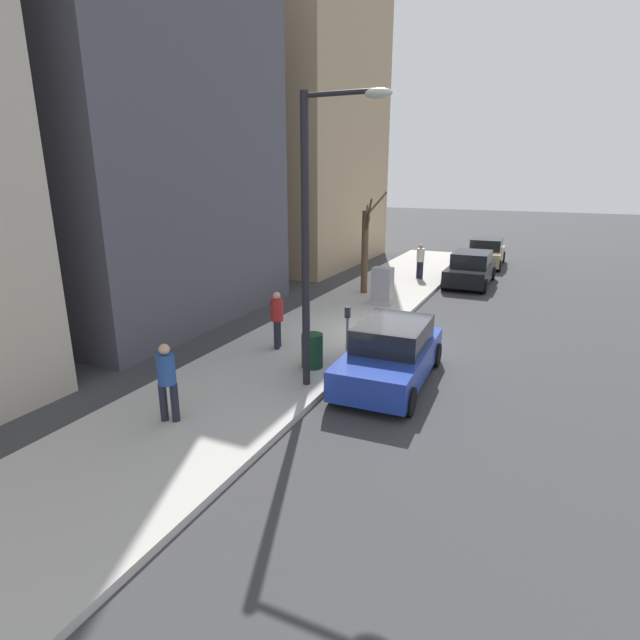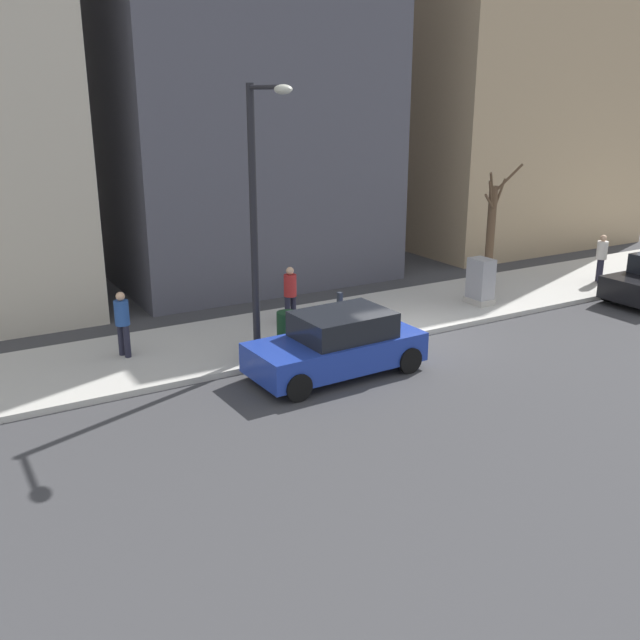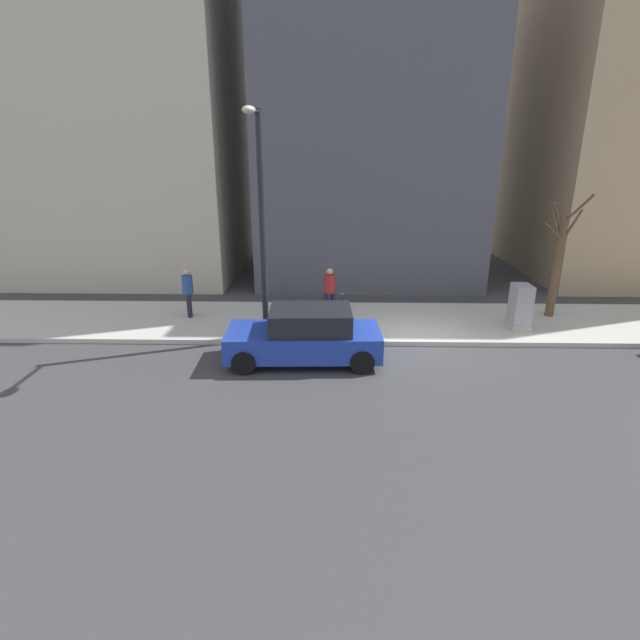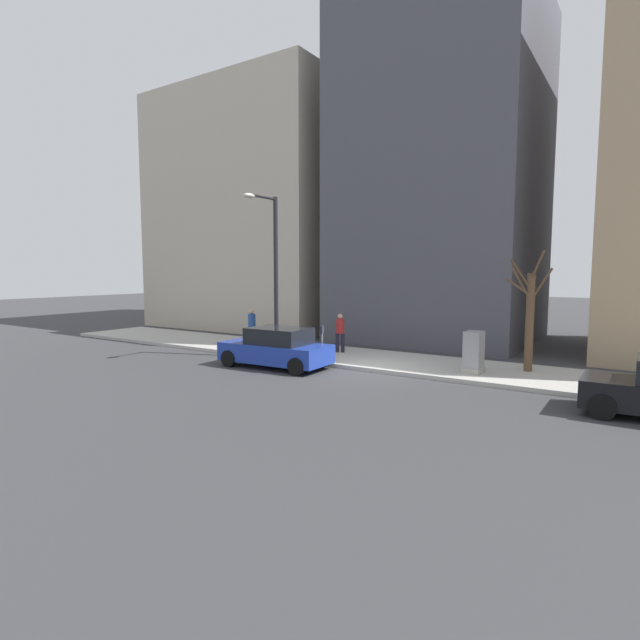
% 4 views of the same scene
% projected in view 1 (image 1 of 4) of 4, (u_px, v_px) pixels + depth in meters
% --- Properties ---
extents(ground_plane, '(120.00, 120.00, 0.00)m').
position_uv_depth(ground_plane, '(385.00, 339.00, 15.70)').
color(ground_plane, '#38383A').
extents(sidewalk, '(4.00, 36.00, 0.15)m').
position_uv_depth(sidewalk, '(327.00, 329.00, 16.49)').
color(sidewalk, '#B2AFA8').
rests_on(sidewalk, ground).
extents(parked_car_tan, '(2.04, 4.26, 1.52)m').
position_uv_depth(parked_car_tan, '(486.00, 253.00, 27.91)').
color(parked_car_tan, tan).
rests_on(parked_car_tan, ground).
extents(parked_car_black, '(1.94, 4.21, 1.52)m').
position_uv_depth(parked_car_black, '(470.00, 269.00, 23.13)').
color(parked_car_black, black).
rests_on(parked_car_black, ground).
extents(parked_car_blue, '(2.05, 4.26, 1.52)m').
position_uv_depth(parked_car_blue, '(391.00, 354.00, 12.31)').
color(parked_car_blue, '#1E389E').
rests_on(parked_car_blue, ground).
extents(parking_meter, '(0.14, 0.10, 1.35)m').
position_uv_depth(parking_meter, '(347.00, 325.00, 13.79)').
color(parking_meter, slate).
rests_on(parking_meter, sidewalk).
extents(utility_box, '(0.83, 0.61, 1.43)m').
position_uv_depth(utility_box, '(382.00, 286.00, 19.10)').
color(utility_box, '#A8A399').
rests_on(utility_box, sidewalk).
extents(streetlamp, '(1.97, 0.32, 6.50)m').
position_uv_depth(streetlamp, '(316.00, 222.00, 10.82)').
color(streetlamp, black).
rests_on(streetlamp, sidewalk).
extents(bare_tree, '(0.94, 1.42, 4.17)m').
position_uv_depth(bare_tree, '(365.00, 248.00, 20.60)').
color(bare_tree, brown).
rests_on(bare_tree, sidewalk).
extents(trash_bin, '(0.56, 0.56, 0.90)m').
position_uv_depth(trash_bin, '(312.00, 351.00, 12.94)').
color(trash_bin, '#14381E').
rests_on(trash_bin, sidewalk).
extents(pedestrian_near_meter, '(0.36, 0.36, 1.66)m').
position_uv_depth(pedestrian_near_meter, '(420.00, 259.00, 23.69)').
color(pedestrian_near_meter, '#1E1E2D').
rests_on(pedestrian_near_meter, sidewalk).
extents(pedestrian_midblock, '(0.36, 0.39, 1.66)m').
position_uv_depth(pedestrian_midblock, '(277.00, 317.00, 14.24)').
color(pedestrian_midblock, '#1E1E2D').
rests_on(pedestrian_midblock, sidewalk).
extents(pedestrian_far_corner, '(0.39, 0.36, 1.66)m').
position_uv_depth(pedestrian_far_corner, '(167.00, 378.00, 9.97)').
color(pedestrian_far_corner, '#1E1E2D').
rests_on(pedestrian_far_corner, sidewalk).
extents(office_tower_left, '(10.36, 10.36, 16.03)m').
position_uv_depth(office_tower_left, '(274.00, 118.00, 28.06)').
color(office_tower_left, tan).
rests_on(office_tower_left, ground).
extents(office_block_center, '(9.36, 9.36, 17.32)m').
position_uv_depth(office_block_center, '(94.00, 59.00, 16.63)').
color(office_block_center, '#4C4C56').
rests_on(office_block_center, ground).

